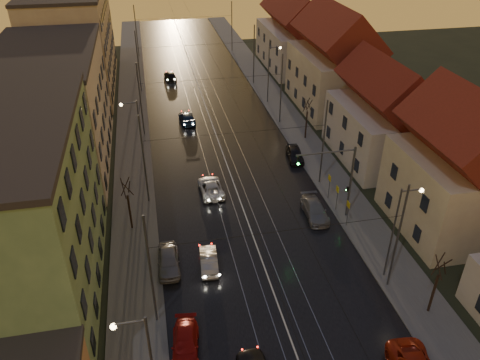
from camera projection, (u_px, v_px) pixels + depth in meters
road at (212, 125)px, 59.70m from camera, size 16.00×120.00×0.04m
sidewalk_left at (133, 132)px, 57.97m from camera, size 4.00×120.00×0.15m
sidewalk_right at (288, 118)px, 61.38m from camera, size 4.00×120.00×0.15m
tram_rail_0 at (195, 126)px, 59.31m from camera, size 0.06×120.00×0.03m
tram_rail_1 at (207, 126)px, 59.55m from camera, size 0.06×120.00×0.03m
tram_rail_2 at (218, 124)px, 59.82m from camera, size 0.06×120.00×0.03m
tram_rail_3 at (229, 124)px, 60.06m from camera, size 0.06×120.00×0.03m
apartment_left_1 at (12, 218)px, 31.61m from camera, size 10.00×18.00×13.00m
apartment_left_2 at (53, 111)px, 48.58m from camera, size 10.00×20.00×12.00m
apartment_left_3 at (74, 41)px, 68.11m from camera, size 10.00×24.00×14.00m
house_right_1 at (458, 173)px, 38.88m from camera, size 8.67×10.20×10.80m
house_right_2 at (385, 119)px, 50.16m from camera, size 9.18×12.24×9.20m
house_right_3 at (334, 65)px, 62.09m from camera, size 9.18×14.28×11.50m
house_right_4 at (294, 37)px, 77.53m from camera, size 9.18×16.32×10.00m
catenary_pole_l_1 at (151, 272)px, 29.99m from camera, size 0.16×0.16×9.00m
catenary_pole_r_1 at (397, 239)px, 32.93m from camera, size 0.16×0.16×9.00m
catenary_pole_l_2 at (144, 161)px, 42.53m from camera, size 0.16×0.16×9.00m
catenary_pole_r_2 at (323, 144)px, 45.46m from camera, size 0.16×0.16×9.00m
catenary_pole_l_3 at (140, 100)px, 55.06m from camera, size 0.16×0.16×9.00m
catenary_pole_r_3 at (281, 90)px, 57.99m from camera, size 0.16×0.16×9.00m
catenary_pole_l_4 at (138, 62)px, 67.59m from camera, size 0.16×0.16×9.00m
catenary_pole_r_4 at (254, 55)px, 70.53m from camera, size 0.16×0.16×9.00m
catenary_pole_l_5 at (136, 31)px, 82.63m from camera, size 0.16×0.16×9.00m
catenary_pole_r_5 at (232, 27)px, 85.57m from camera, size 0.16×0.16×9.00m
street_lamp_1 at (398, 225)px, 33.65m from camera, size 1.75×0.32×8.00m
street_lamp_2 at (137, 130)px, 47.25m from camera, size 1.75×0.32×8.00m
street_lamp_3 at (271, 69)px, 63.73m from camera, size 1.75×0.32×8.00m
traffic_light_mast at (341, 174)px, 40.29m from camera, size 5.30×0.32×7.20m
bare_tree_0 at (129, 206)px, 39.96m from camera, size 1.09×1.09×5.11m
bare_tree_1 at (435, 286)px, 31.75m from camera, size 1.09×1.09×5.11m
bare_tree_2 at (307, 120)px, 55.18m from camera, size 1.09×1.09×5.11m
driving_car_1 at (209, 260)px, 36.77m from camera, size 1.61×3.89×1.25m
driving_car_2 at (211, 187)px, 45.91m from camera, size 2.30×4.71×1.29m
driving_car_3 at (187, 118)px, 60.13m from camera, size 2.04×4.47×1.27m
driving_car_4 at (170, 76)px, 74.08m from camera, size 2.03×4.04×1.32m
parked_left_2 at (185, 344)px, 29.93m from camera, size 2.23×4.38×1.22m
parked_left_3 at (168, 260)px, 36.62m from camera, size 1.82×4.27×1.44m
parked_right_1 at (315, 210)px, 42.58m from camera, size 2.04×4.60×1.31m
parked_right_2 at (295, 154)px, 51.67m from camera, size 2.10×4.19×1.37m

